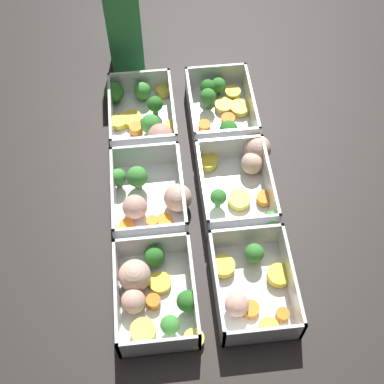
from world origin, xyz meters
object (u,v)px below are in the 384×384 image
container_near_left (252,286)px  container_far_center (150,196)px  container_near_center (243,178)px  container_near_right (221,108)px  juice_carton (124,24)px  container_far_left (152,292)px  container_far_right (144,116)px

container_near_left → container_far_center: (0.18, 0.15, 0.00)m
container_near_center → container_near_left: bearing=174.7°
container_near_right → juice_carton: juice_carton is taller
container_far_left → container_near_right: bearing=-23.5°
container_far_left → juice_carton: size_ratio=0.85×
container_far_left → juice_carton: 0.54m
container_far_left → container_far_center: same height
container_far_right → juice_carton: size_ratio=0.90×
container_near_center → container_far_center: (-0.02, 0.16, 0.00)m
container_far_center → container_far_left: bearing=177.1°
container_near_center → container_near_right: size_ratio=1.10×
container_far_center → container_far_right: bearing=-0.0°
juice_carton → container_far_left: bearing=-178.4°
container_near_right → container_far_left: size_ratio=1.05×
container_near_left → container_far_right: 0.39m
container_near_left → container_near_center: bearing=-5.3°
container_far_right → juice_carton: (0.18, 0.02, 0.07)m
container_far_center → container_far_right: 0.18m
container_far_left → juice_carton: juice_carton is taller
container_near_right → container_far_right: 0.15m
container_far_center → container_far_right: same height
container_near_right → juice_carton: (0.17, 0.17, 0.08)m
container_near_left → container_far_right: size_ratio=0.95×
container_far_center → container_near_center: bearing=-82.5°
container_near_left → container_near_right: 0.37m
container_near_center → container_far_right: size_ratio=1.09×
container_far_center → juice_carton: juice_carton is taller
juice_carton → container_near_left: bearing=-162.6°
juice_carton → container_near_right: bearing=-135.0°
container_near_right → container_near_center: bearing=-174.7°
juice_carton → container_far_right: bearing=-172.4°
container_near_left → container_far_left: same height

